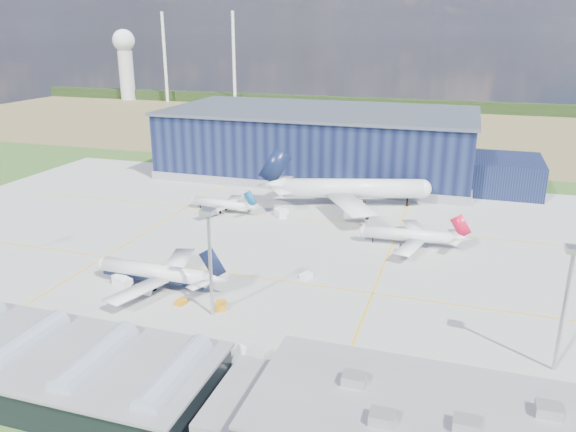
# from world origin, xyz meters

# --- Properties ---
(ground) EXTENTS (600.00, 600.00, 0.00)m
(ground) POSITION_xyz_m (0.00, 0.00, 0.00)
(ground) COLOR #305821
(ground) RESTS_ON ground
(apron) EXTENTS (220.00, 160.00, 0.08)m
(apron) POSITION_xyz_m (0.00, 10.00, 0.03)
(apron) COLOR #9D9D98
(apron) RESTS_ON ground
(farmland) EXTENTS (600.00, 220.00, 0.01)m
(farmland) POSITION_xyz_m (0.00, 220.00, 0.00)
(farmland) COLOR brown
(farmland) RESTS_ON ground
(treeline) EXTENTS (600.00, 8.00, 8.00)m
(treeline) POSITION_xyz_m (0.00, 300.00, 4.00)
(treeline) COLOR black
(treeline) RESTS_ON ground
(horizon_dressing) EXTENTS (440.20, 18.00, 70.00)m
(horizon_dressing) POSITION_xyz_m (-191.30, 294.39, 34.20)
(horizon_dressing) COLOR white
(horizon_dressing) RESTS_ON ground
(hangar) EXTENTS (145.00, 62.00, 26.10)m
(hangar) POSITION_xyz_m (2.81, 94.80, 11.62)
(hangar) COLOR black
(hangar) RESTS_ON ground
(glass_concourse) EXTENTS (78.00, 23.00, 8.60)m
(glass_concourse) POSITION_xyz_m (-6.45, -60.00, 3.69)
(glass_concourse) COLOR black
(glass_concourse) RESTS_ON ground
(light_mast_center) EXTENTS (2.60, 2.60, 23.00)m
(light_mast_center) POSITION_xyz_m (10.00, -30.00, 15.43)
(light_mast_center) COLOR #A9ABB0
(light_mast_center) RESTS_ON ground
(light_mast_east) EXTENTS (2.60, 2.60, 23.00)m
(light_mast_east) POSITION_xyz_m (75.00, -30.00, 15.43)
(light_mast_east) COLOR #A9ABB0
(light_mast_east) RESTS_ON ground
(airliner_navy) EXTENTS (34.80, 34.08, 11.07)m
(airliner_navy) POSITION_xyz_m (-8.42, -21.39, 5.54)
(airliner_navy) COLOR silver
(airliner_navy) RESTS_ON ground
(airliner_red) EXTENTS (31.67, 31.03, 9.94)m
(airliner_red) POSITION_xyz_m (44.17, 22.00, 4.97)
(airliner_red) COLOR silver
(airliner_red) RESTS_ON ground
(airliner_widebody) EXTENTS (72.60, 71.74, 19.15)m
(airliner_widebody) POSITION_xyz_m (22.24, 53.34, 9.58)
(airliner_widebody) COLOR silver
(airliner_widebody) RESTS_ON ground
(airliner_regional) EXTENTS (28.20, 27.73, 8.22)m
(airliner_regional) POSITION_xyz_m (-17.23, 34.47, 4.11)
(airliner_regional) COLOR silver
(airliner_regional) RESTS_ON ground
(gse_tug_a) EXTENTS (3.13, 3.95, 1.43)m
(gse_tug_a) POSITION_xyz_m (10.50, -27.05, 0.72)
(gse_tug_a) COLOR orange
(gse_tug_a) RESTS_ON ground
(gse_tug_b) EXTENTS (2.16, 2.89, 1.14)m
(gse_tug_b) POSITION_xyz_m (1.58, -27.80, 0.57)
(gse_tug_b) COLOR orange
(gse_tug_b) RESTS_ON ground
(gse_van_a) EXTENTS (5.82, 4.31, 2.33)m
(gse_van_a) POSITION_xyz_m (-15.58, -23.92, 1.16)
(gse_van_a) COLOR white
(gse_van_a) RESTS_ON ground
(gse_cart_a) EXTENTS (2.96, 3.47, 1.27)m
(gse_cart_a) POSITION_xyz_m (23.55, -6.71, 0.64)
(gse_cart_a) COLOR white
(gse_cart_a) RESTS_ON ground
(gse_van_b) EXTENTS (5.21, 5.62, 2.42)m
(gse_van_b) POSITION_xyz_m (2.95, 35.17, 1.21)
(gse_van_b) COLOR white
(gse_van_b) RESTS_ON ground
(gse_cart_b) EXTENTS (3.51, 3.69, 1.33)m
(gse_cart_b) POSITION_xyz_m (3.18, 38.97, 0.67)
(gse_cart_b) COLOR white
(gse_cart_b) RESTS_ON ground
(airstair) EXTENTS (4.00, 5.95, 3.54)m
(airstair) POSITION_xyz_m (24.53, -46.00, 1.77)
(airstair) COLOR white
(airstair) RESTS_ON ground
(car_a) EXTENTS (3.55, 2.56, 1.12)m
(car_a) POSITION_xyz_m (26.97, -48.00, 0.56)
(car_a) COLOR #99999E
(car_a) RESTS_ON ground
(car_b) EXTENTS (3.70, 2.31, 1.15)m
(car_b) POSITION_xyz_m (61.56, -42.11, 0.58)
(car_b) COLOR #99999E
(car_b) RESTS_ON ground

